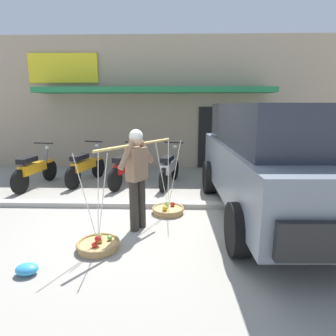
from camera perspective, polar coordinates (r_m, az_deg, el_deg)
ground_plane at (r=5.33m, az=-3.63°, el=-10.36°), size 90.00×90.00×0.00m
sidewalk_curb at (r=5.96m, az=-3.03°, el=-7.29°), size 20.00×0.24×0.10m
fruit_vendor at (r=4.69m, az=-6.26°, el=-1.01°), size 1.02×1.48×1.70m
fruit_basket_left_side at (r=5.62m, az=0.01°, el=-8.26°), size 0.63×0.63×1.45m
fruit_basket_right_side at (r=4.44m, az=-13.80°, el=-14.60°), size 0.63×0.63×1.45m
motorcycle_nearest_shop at (r=8.01m, az=-25.19°, el=-0.30°), size 0.54×1.81×1.09m
motorcycle_second_in_row at (r=7.92m, az=-16.22°, el=0.27°), size 0.65×1.78×1.09m
motorcycle_third_in_row at (r=7.48m, az=-8.33°, el=-0.06°), size 0.73×1.75×1.09m
motorcycle_end_of_row at (r=7.40m, az=0.27°, el=-0.06°), size 0.61×1.79×1.09m
parked_truck at (r=5.60m, az=20.26°, el=2.09°), size 2.25×4.85×2.10m
storefront_building at (r=11.92m, az=-1.62°, el=12.74°), size 13.00×6.00×4.20m
plastic_litter_bag at (r=4.16m, az=-26.46°, el=-17.72°), size 0.28×0.22×0.14m
wooden_crate at (r=7.88m, az=14.24°, el=-1.86°), size 0.44×0.36×0.32m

